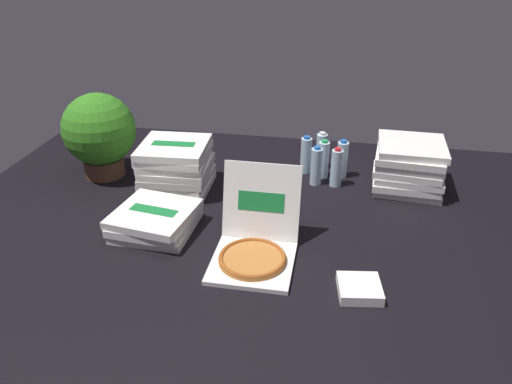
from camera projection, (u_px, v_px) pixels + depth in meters
ground_plane at (247, 227)px, 2.51m from camera, size 3.20×2.40×0.02m
open_pizza_box at (255, 243)px, 2.23m from camera, size 0.36×0.47×0.37m
pizza_stack_center_near at (409, 166)px, 2.80m from camera, size 0.41×0.40×0.27m
pizza_stack_right_far at (155, 220)px, 2.43m from camera, size 0.41×0.41×0.12m
pizza_stack_left_near at (176, 166)px, 2.80m from camera, size 0.40×0.40×0.28m
water_bottle_0 at (306, 155)px, 2.99m from camera, size 0.07×0.07×0.23m
water_bottle_1 at (342, 159)px, 2.94m from camera, size 0.07×0.07×0.23m
water_bottle_2 at (323, 159)px, 2.94m from camera, size 0.07×0.07×0.23m
water_bottle_3 at (316, 166)px, 2.85m from camera, size 0.07×0.07×0.23m
water_bottle_4 at (321, 151)px, 3.05m from camera, size 0.07×0.07×0.23m
water_bottle_5 at (336, 168)px, 2.83m from camera, size 0.07×0.07×0.23m
potted_plant at (99, 132)px, 2.88m from camera, size 0.42×0.42×0.50m
napkin_pile at (360, 288)px, 2.03m from camera, size 0.20×0.20×0.05m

